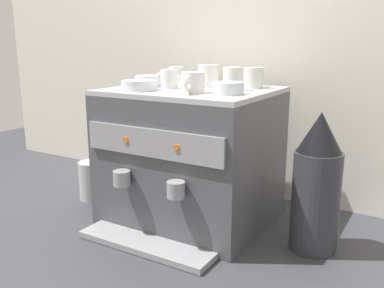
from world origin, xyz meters
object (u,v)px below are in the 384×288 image
Objects in this scene: ceramic_bowl_1 at (151,81)px; ceramic_bowl_3 at (139,86)px; ceramic_bowl_2 at (228,88)px; ceramic_cup_2 at (193,83)px; ceramic_bowl_0 at (186,80)px; coffee_grinder at (317,185)px; ceramic_cup_1 at (175,75)px; ceramic_cup_0 at (168,79)px; ceramic_cup_5 at (254,78)px; espresso_machine at (191,155)px; ceramic_cup_3 at (232,79)px; milk_pitcher at (92,180)px; ceramic_cup_4 at (209,76)px.

ceramic_bowl_3 is (0.05, -0.14, -0.00)m from ceramic_bowl_1.
ceramic_bowl_1 is 0.37m from ceramic_bowl_2.
ceramic_cup_2 is 1.07× the size of ceramic_bowl_0.
coffee_grinder is at bearing 13.81° from ceramic_cup_2.
ceramic_cup_1 is at bearing 92.00° from ceramic_bowl_1.
ceramic_bowl_1 is at bearing -88.00° from ceramic_cup_1.
ceramic_cup_5 is (0.26, 0.16, 0.00)m from ceramic_cup_0.
ceramic_cup_0 is 0.84× the size of ceramic_cup_2.
ceramic_cup_2 reaches higher than ceramic_cup_1.
ceramic_cup_1 is at bearing 144.91° from ceramic_bowl_2.
ceramic_cup_5 is (0.18, 0.13, 0.28)m from espresso_machine.
coffee_grinder is at bearing -7.66° from ceramic_cup_3.
ceramic_cup_5 is at bearing 15.97° from milk_pitcher.
ceramic_bowl_0 and ceramic_bowl_3 have the same top height.
ceramic_cup_0 and ceramic_cup_2 have the same top height.
ceramic_cup_3 is at bearing -108.92° from ceramic_cup_5.
ceramic_cup_2 is at bearing -53.71° from ceramic_bowl_0.
milk_pitcher is at bearing 177.26° from ceramic_bowl_2.
ceramic_bowl_2 is (0.04, -0.11, -0.02)m from ceramic_cup_3.
coffee_grinder is (0.54, 0.01, -0.30)m from ceramic_cup_0.
ceramic_cup_1 is at bearing 39.54° from milk_pitcher.
ceramic_cup_0 reaches higher than ceramic_bowl_0.
ceramic_bowl_0 is 0.24× the size of coffee_grinder.
ceramic_cup_3 is 0.12m from ceramic_bowl_2.
milk_pitcher is (-0.64, 0.03, -0.42)m from ceramic_bowl_2.
ceramic_cup_4 is 0.96× the size of ceramic_bowl_1.
ceramic_cup_2 reaches higher than espresso_machine.
ceramic_cup_1 is 0.83× the size of ceramic_bowl_0.
ceramic_cup_0 is at bearing 168.72° from ceramic_bowl_2.
ceramic_bowl_0 is (-0.16, 0.22, -0.02)m from ceramic_cup_2.
ceramic_cup_0 is 0.15m from ceramic_cup_4.
ceramic_bowl_3 reaches higher than milk_pitcher.
ceramic_cup_0 is 0.60× the size of milk_pitcher.
ceramic_cup_0 reaches higher than ceramic_bowl_2.
espresso_machine is 0.36m from ceramic_cup_5.
espresso_machine is 0.29m from ceramic_cup_0.
ceramic_cup_3 reaches higher than ceramic_cup_0.
ceramic_cup_5 reaches higher than ceramic_cup_1.
ceramic_cup_4 is (-0.12, 0.05, 0.00)m from ceramic_cup_3.
ceramic_cup_0 is at bearing 150.80° from ceramic_cup_2.
ceramic_bowl_1 is at bearing 162.67° from ceramic_cup_0.
coffee_grinder is at bearing -13.15° from ceramic_bowl_0.
ceramic_cup_1 is (-0.18, 0.18, 0.27)m from espresso_machine.
ceramic_bowl_1 is (0.01, -0.17, -0.01)m from ceramic_cup_1.
ceramic_cup_2 reaches higher than ceramic_bowl_2.
ceramic_bowl_1 is at bearing -158.84° from ceramic_cup_4.
ceramic_bowl_0 is (-0.09, 0.11, 0.26)m from espresso_machine.
ceramic_cup_2 reaches higher than ceramic_bowl_3.
ceramic_cup_2 is 0.95× the size of ceramic_bowl_3.
ceramic_cup_4 is (0.21, -0.10, 0.01)m from ceramic_cup_1.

